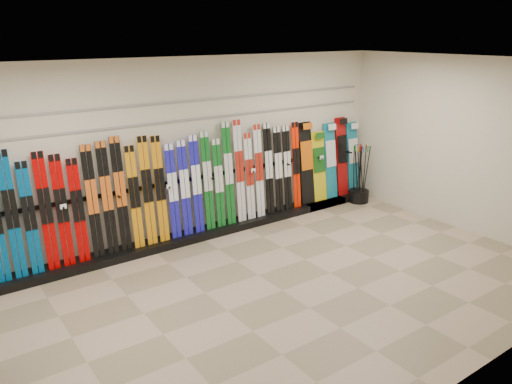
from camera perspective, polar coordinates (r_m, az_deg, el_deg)
floor at (r=6.94m, az=3.05°, el=-11.17°), size 8.00×8.00×0.00m
back_wall at (r=8.38m, az=-7.53°, el=4.84°), size 8.00×0.00×8.00m
right_wall at (r=9.32m, az=22.90°, el=4.91°), size 0.00×5.00×5.00m
ceiling at (r=6.08m, az=3.52°, el=14.37°), size 8.00×8.00×0.00m
ski_rack_base at (r=8.73m, az=-5.16°, el=-4.45°), size 8.00×0.40×0.12m
skis at (r=8.15m, az=-9.60°, el=0.40°), size 5.37×0.19×1.81m
snowboards at (r=10.18m, az=8.37°, el=3.51°), size 1.59×0.25×1.60m
pole_bin at (r=10.52m, az=11.65°, el=-0.44°), size 0.41×0.41×0.25m
ski_poles at (r=10.36m, az=11.76°, el=2.07°), size 0.36×0.31×1.18m
slatwall_rail_0 at (r=8.26m, az=-7.61°, el=8.20°), size 7.60×0.02×0.03m
slatwall_rail_1 at (r=8.22m, az=-7.69°, el=10.26°), size 7.60×0.02×0.03m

